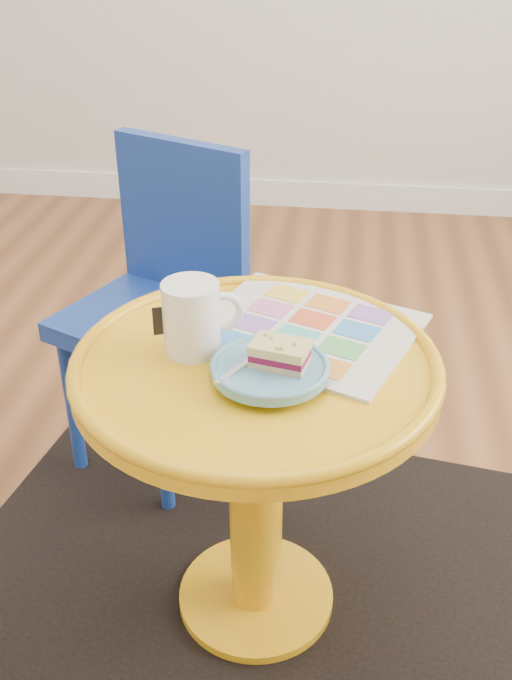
# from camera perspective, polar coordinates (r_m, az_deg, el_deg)

# --- Properties ---
(floor) EXTENTS (4.00, 4.00, 0.00)m
(floor) POSITION_cam_1_polar(r_m,az_deg,el_deg) (1.90, -10.97, -11.15)
(floor) COLOR brown
(floor) RESTS_ON ground
(rug) EXTENTS (1.46, 1.29, 0.01)m
(rug) POSITION_cam_1_polar(r_m,az_deg,el_deg) (1.64, 0.00, -18.94)
(rug) COLOR black
(rug) RESTS_ON ground
(side_table) EXTENTS (0.61, 0.61, 0.58)m
(side_table) POSITION_cam_1_polar(r_m,az_deg,el_deg) (1.35, -0.00, -7.46)
(side_table) COLOR #F0AB14
(side_table) RESTS_ON ground
(chair) EXTENTS (0.46, 0.46, 0.78)m
(chair) POSITION_cam_1_polar(r_m,az_deg,el_deg) (1.78, -7.04, 3.69)
(chair) COLOR navy
(chair) RESTS_ON ground
(newspaper) EXTENTS (0.46, 0.42, 0.01)m
(newspaper) POSITION_cam_1_polar(r_m,az_deg,el_deg) (1.34, 3.67, 0.83)
(newspaper) COLOR silver
(newspaper) RESTS_ON side_table
(mug) EXTENTS (0.13, 0.10, 0.13)m
(mug) POSITION_cam_1_polar(r_m,az_deg,el_deg) (1.25, -4.76, 1.84)
(mug) COLOR white
(mug) RESTS_ON side_table
(plate) EXTENTS (0.19, 0.19, 0.02)m
(plate) POSITION_cam_1_polar(r_m,az_deg,el_deg) (1.20, 1.06, -2.23)
(plate) COLOR #599ABC
(plate) RESTS_ON newspaper
(cake_slice) EXTENTS (0.10, 0.08, 0.04)m
(cake_slice) POSITION_cam_1_polar(r_m,az_deg,el_deg) (1.18, 1.82, -1.03)
(cake_slice) COLOR #D3BC8C
(cake_slice) RESTS_ON plate
(fork) EXTENTS (0.09, 0.13, 0.00)m
(fork) POSITION_cam_1_polar(r_m,az_deg,el_deg) (1.20, -0.57, -1.64)
(fork) COLOR silver
(fork) RESTS_ON plate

